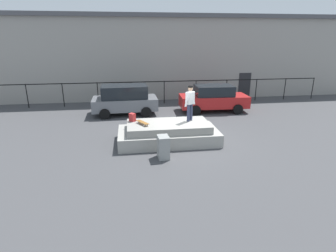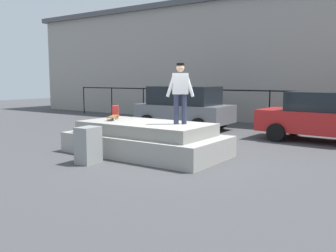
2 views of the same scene
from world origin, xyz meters
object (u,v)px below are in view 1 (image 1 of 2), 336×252
skateboarder (190,101)px  car_red_sedan_mid (214,98)px  car_grey_hatchback_near (125,99)px  skateboard (143,122)px  backpack (132,117)px  utility_box (163,147)px

skateboarder → car_red_sedan_mid: size_ratio=0.37×
skateboarder → car_red_sedan_mid: skateboarder is taller
car_grey_hatchback_near → skateboard: bearing=-80.9°
car_red_sedan_mid → backpack: bearing=-139.4°
car_red_sedan_mid → utility_box: 8.15m
car_red_sedan_mid → utility_box: (-4.24, -6.95, -0.41)m
backpack → skateboarder: bearing=43.7°
utility_box → car_red_sedan_mid: bearing=54.2°
backpack → car_grey_hatchback_near: (-0.40, 4.76, -0.15)m
backpack → utility_box: backpack is taller
skateboarder → skateboard: skateboarder is taller
backpack → car_grey_hatchback_near: bearing=145.0°
car_grey_hatchback_near → utility_box: car_grey_hatchback_near is taller
skateboarder → skateboard: (-2.24, -0.28, -0.85)m
skateboard → backpack: size_ratio=2.13×
skateboard → utility_box: bearing=-67.0°
backpack → car_red_sedan_mid: (5.42, 4.65, -0.24)m
skateboarder → skateboard: size_ratio=2.04×
skateboard → car_red_sedan_mid: 7.22m
skateboarder → car_red_sedan_mid: bearing=61.2°
car_grey_hatchback_near → car_red_sedan_mid: size_ratio=0.91×
utility_box → backpack: bearing=112.7°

